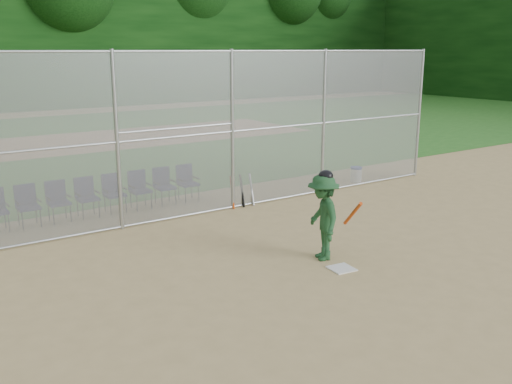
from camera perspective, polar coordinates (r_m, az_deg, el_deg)
ground at (r=10.36m, az=7.95°, el=-8.71°), size 100.00×100.00×0.00m
grass_strip at (r=26.13m, az=-19.70°, el=4.50°), size 100.00×100.00×0.00m
dirt_patch_far at (r=26.13m, az=-19.71°, el=4.51°), size 24.00×24.00×0.00m
backstop_fence at (r=13.79m, az=-5.93°, el=6.00°), size 16.09×0.09×4.00m
treeline at (r=27.81m, az=-21.81°, el=16.25°), size 81.00×60.00×11.00m
home_plate at (r=10.86m, az=8.55°, el=-7.57°), size 0.49×0.49×0.02m
batter_at_plate at (r=11.06m, az=6.71°, el=-2.46°), size 1.03×1.36×1.78m
water_cooler at (r=17.92m, az=9.98°, el=1.77°), size 0.36×0.36×0.46m
spare_bats at (r=14.78m, az=-1.41°, el=0.12°), size 0.66×0.26×0.85m
chair_2 at (r=14.11m, az=-21.81°, el=-1.35°), size 0.54×0.52×0.96m
chair_3 at (r=14.27m, az=-19.12°, el=-0.95°), size 0.54×0.52×0.96m
chair_4 at (r=14.45m, az=-16.49°, el=-0.56°), size 0.54×0.52×0.96m
chair_5 at (r=14.67m, az=-13.94°, el=-0.18°), size 0.54×0.52×0.96m
chair_6 at (r=14.91m, az=-11.47°, el=0.19°), size 0.54×0.52×0.96m
chair_7 at (r=15.19m, az=-9.08°, el=0.55°), size 0.54×0.52×0.96m
chair_8 at (r=15.49m, az=-6.78°, el=0.89°), size 0.54×0.52×0.96m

